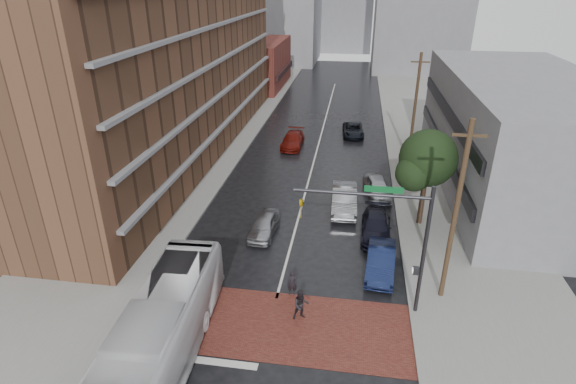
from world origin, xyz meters
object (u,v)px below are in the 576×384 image
(pedestrian_b, at_px, (301,305))
(car_travel_b, at_px, (344,199))
(car_parked_mid, at_px, (376,227))
(pedestrian_a, at_px, (292,283))
(car_travel_a, at_px, (264,225))
(suv_travel, at_px, (353,130))
(car_parked_far, at_px, (377,187))
(transit_bus, at_px, (160,335))
(car_travel_c, at_px, (293,140))
(car_parked_near, at_px, (381,261))

(pedestrian_b, bearing_deg, car_travel_b, 62.24)
(pedestrian_b, distance_m, car_parked_mid, 9.66)
(pedestrian_a, distance_m, car_travel_a, 6.67)
(suv_travel, height_order, car_parked_far, car_parked_far)
(transit_bus, bearing_deg, suv_travel, 74.22)
(suv_travel, bearing_deg, pedestrian_b, -98.29)
(car_travel_c, bearing_deg, car_parked_near, -67.61)
(pedestrian_a, height_order, car_travel_b, car_travel_b)
(car_parked_mid, bearing_deg, car_travel_b, 124.64)
(transit_bus, height_order, car_parked_far, transit_bus)
(car_travel_c, distance_m, car_parked_mid, 18.43)
(pedestrian_a, height_order, pedestrian_b, pedestrian_b)
(transit_bus, distance_m, car_parked_mid, 16.00)
(car_travel_a, bearing_deg, pedestrian_a, -62.35)
(car_travel_c, xyz_separation_m, suv_travel, (6.05, 4.52, -0.06))
(car_travel_c, xyz_separation_m, car_parked_far, (8.26, -10.36, 0.03))
(car_travel_c, height_order, suv_travel, car_travel_c)
(car_travel_c, distance_m, car_parked_far, 13.25)
(transit_bus, bearing_deg, car_travel_c, 83.82)
(car_travel_b, xyz_separation_m, car_parked_near, (2.42, -7.63, -0.11))
(pedestrian_b, xyz_separation_m, suv_travel, (1.98, 29.93, -0.19))
(car_parked_far, bearing_deg, pedestrian_b, -116.31)
(car_travel_b, distance_m, car_parked_far, 3.74)
(car_travel_a, bearing_deg, car_parked_mid, 10.09)
(pedestrian_a, bearing_deg, car_travel_c, 90.59)
(pedestrian_a, height_order, car_travel_c, pedestrian_a)
(transit_bus, height_order, car_travel_a, transit_bus)
(transit_bus, xyz_separation_m, car_travel_b, (7.39, 16.19, -0.81))
(car_travel_b, height_order, car_parked_mid, car_travel_b)
(car_travel_b, relative_size, suv_travel, 1.11)
(pedestrian_a, distance_m, car_parked_near, 5.59)
(car_travel_c, bearing_deg, car_travel_a, -87.25)
(car_travel_b, xyz_separation_m, car_travel_c, (-5.75, 13.13, -0.14))
(car_parked_near, xyz_separation_m, car_parked_far, (0.09, 10.40, -0.00))
(pedestrian_a, distance_m, suv_travel, 28.24)
(suv_travel, height_order, car_parked_mid, car_parked_mid)
(pedestrian_b, bearing_deg, car_parked_near, 28.62)
(transit_bus, xyz_separation_m, car_parked_far, (9.90, 18.96, -0.92))
(car_parked_mid, bearing_deg, car_parked_far, 89.21)
(transit_bus, relative_size, pedestrian_a, 7.90)
(car_travel_b, relative_size, car_travel_c, 1.05)
(pedestrian_b, xyz_separation_m, car_parked_near, (4.11, 4.65, -0.10))
(car_travel_a, bearing_deg, transit_bus, -97.72)
(car_travel_c, bearing_deg, suv_travel, 37.66)
(transit_bus, relative_size, car_travel_a, 2.99)
(car_travel_b, relative_size, car_parked_near, 1.14)
(transit_bus, distance_m, pedestrian_b, 6.96)
(car_travel_c, bearing_deg, car_parked_mid, -63.31)
(transit_bus, bearing_deg, pedestrian_b, 31.47)
(car_travel_c, bearing_deg, pedestrian_a, -80.99)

